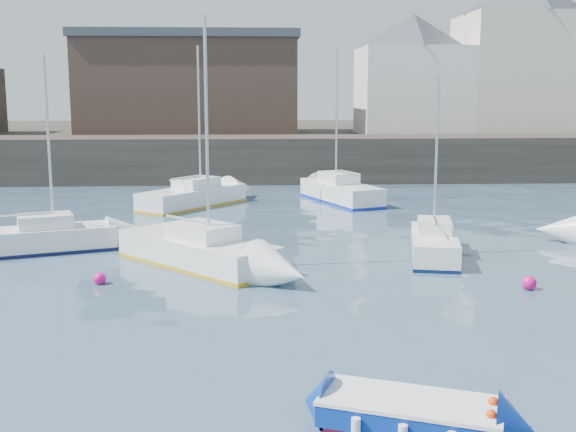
{
  "coord_description": "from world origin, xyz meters",
  "views": [
    {
      "loc": [
        -1.31,
        -13.86,
        5.95
      ],
      "look_at": [
        0.0,
        12.0,
        1.5
      ],
      "focal_mm": 45.0,
      "sensor_mm": 36.0,
      "label": 1
    }
  ],
  "objects_px": {
    "sailboat_f": "(341,191)",
    "buoy_near": "(100,284)",
    "blue_dinghy": "(410,413)",
    "sailboat_c": "(434,244)",
    "buoy_far": "(132,242)",
    "sailboat_a": "(39,238)",
    "sailboat_b": "(198,250)",
    "buoy_mid": "(529,289)",
    "sailboat_h": "(193,196)"
  },
  "relations": [
    {
      "from": "sailboat_f",
      "to": "buoy_near",
      "type": "bearing_deg",
      "value": -119.94
    },
    {
      "from": "buoy_near",
      "to": "blue_dinghy",
      "type": "bearing_deg",
      "value": -53.91
    },
    {
      "from": "sailboat_c",
      "to": "buoy_far",
      "type": "xyz_separation_m",
      "value": [
        -11.48,
        3.26,
        -0.5
      ]
    },
    {
      "from": "sailboat_a",
      "to": "sailboat_b",
      "type": "xyz_separation_m",
      "value": [
        6.13,
        -2.54,
        0.04
      ]
    },
    {
      "from": "buoy_near",
      "to": "buoy_mid",
      "type": "relative_size",
      "value": 0.89
    },
    {
      "from": "sailboat_a",
      "to": "buoy_mid",
      "type": "height_order",
      "value": "sailboat_a"
    },
    {
      "from": "sailboat_c",
      "to": "sailboat_h",
      "type": "relative_size",
      "value": 0.78
    },
    {
      "from": "buoy_mid",
      "to": "sailboat_a",
      "type": "bearing_deg",
      "value": 159.54
    },
    {
      "from": "sailboat_b",
      "to": "sailboat_c",
      "type": "relative_size",
      "value": 1.29
    },
    {
      "from": "sailboat_f",
      "to": "sailboat_h",
      "type": "xyz_separation_m",
      "value": [
        -7.99,
        -1.17,
        -0.04
      ]
    },
    {
      "from": "sailboat_a",
      "to": "buoy_far",
      "type": "distance_m",
      "value": 3.6
    },
    {
      "from": "sailboat_h",
      "to": "sailboat_c",
      "type": "bearing_deg",
      "value": -51.94
    },
    {
      "from": "sailboat_h",
      "to": "buoy_near",
      "type": "bearing_deg",
      "value": -96.16
    },
    {
      "from": "sailboat_a",
      "to": "buoy_mid",
      "type": "distance_m",
      "value": 17.58
    },
    {
      "from": "blue_dinghy",
      "to": "buoy_far",
      "type": "bearing_deg",
      "value": 114.35
    },
    {
      "from": "sailboat_h",
      "to": "buoy_mid",
      "type": "bearing_deg",
      "value": -55.72
    },
    {
      "from": "buoy_mid",
      "to": "buoy_far",
      "type": "xyz_separation_m",
      "value": [
        -13.29,
        7.76,
        0.0
      ]
    },
    {
      "from": "sailboat_a",
      "to": "sailboat_c",
      "type": "relative_size",
      "value": 1.12
    },
    {
      "from": "sailboat_b",
      "to": "buoy_near",
      "type": "bearing_deg",
      "value": -141.58
    },
    {
      "from": "sailboat_h",
      "to": "blue_dinghy",
      "type": "bearing_deg",
      "value": -77.26
    },
    {
      "from": "sailboat_c",
      "to": "sailboat_h",
      "type": "xyz_separation_m",
      "value": [
        -9.74,
        12.44,
        0.04
      ]
    },
    {
      "from": "sailboat_f",
      "to": "buoy_mid",
      "type": "height_order",
      "value": "sailboat_f"
    },
    {
      "from": "buoy_mid",
      "to": "sailboat_b",
      "type": "bearing_deg",
      "value": 160.79
    },
    {
      "from": "blue_dinghy",
      "to": "buoy_mid",
      "type": "distance_m",
      "value": 10.72
    },
    {
      "from": "blue_dinghy",
      "to": "sailboat_b",
      "type": "height_order",
      "value": "sailboat_b"
    },
    {
      "from": "sailboat_h",
      "to": "buoy_far",
      "type": "relative_size",
      "value": 23.79
    },
    {
      "from": "sailboat_c",
      "to": "sailboat_f",
      "type": "bearing_deg",
      "value": 97.3
    },
    {
      "from": "blue_dinghy",
      "to": "buoy_near",
      "type": "distance_m",
      "value": 12.86
    },
    {
      "from": "buoy_mid",
      "to": "buoy_far",
      "type": "relative_size",
      "value": 1.29
    },
    {
      "from": "sailboat_c",
      "to": "sailboat_f",
      "type": "distance_m",
      "value": 13.72
    },
    {
      "from": "buoy_mid",
      "to": "sailboat_f",
      "type": "bearing_deg",
      "value": 101.1
    },
    {
      "from": "sailboat_h",
      "to": "buoy_far",
      "type": "distance_m",
      "value": 9.36
    },
    {
      "from": "blue_dinghy",
      "to": "sailboat_c",
      "type": "bearing_deg",
      "value": 74.17
    },
    {
      "from": "buoy_near",
      "to": "buoy_far",
      "type": "distance_m",
      "value": 6.46
    },
    {
      "from": "sailboat_f",
      "to": "buoy_mid",
      "type": "xyz_separation_m",
      "value": [
        3.55,
        -18.11,
        -0.58
      ]
    },
    {
      "from": "buoy_far",
      "to": "sailboat_b",
      "type": "bearing_deg",
      "value": -54.6
    },
    {
      "from": "sailboat_c",
      "to": "buoy_near",
      "type": "xyz_separation_m",
      "value": [
        -11.43,
        -3.21,
        -0.5
      ]
    },
    {
      "from": "sailboat_a",
      "to": "sailboat_f",
      "type": "xyz_separation_m",
      "value": [
        12.91,
        11.97,
        0.07
      ]
    },
    {
      "from": "sailboat_a",
      "to": "sailboat_b",
      "type": "bearing_deg",
      "value": -22.52
    },
    {
      "from": "blue_dinghy",
      "to": "buoy_far",
      "type": "distance_m",
      "value": 18.5
    },
    {
      "from": "buoy_far",
      "to": "blue_dinghy",
      "type": "bearing_deg",
      "value": -65.65
    },
    {
      "from": "sailboat_b",
      "to": "sailboat_a",
      "type": "bearing_deg",
      "value": 157.48
    },
    {
      "from": "sailboat_c",
      "to": "blue_dinghy",
      "type": "bearing_deg",
      "value": -105.83
    },
    {
      "from": "sailboat_b",
      "to": "buoy_near",
      "type": "height_order",
      "value": "sailboat_b"
    },
    {
      "from": "sailboat_a",
      "to": "buoy_far",
      "type": "bearing_deg",
      "value": 26.95
    },
    {
      "from": "sailboat_b",
      "to": "sailboat_f",
      "type": "height_order",
      "value": "sailboat_b"
    },
    {
      "from": "blue_dinghy",
      "to": "sailboat_c",
      "type": "relative_size",
      "value": 0.53
    },
    {
      "from": "sailboat_c",
      "to": "buoy_near",
      "type": "bearing_deg",
      "value": -164.33
    },
    {
      "from": "sailboat_f",
      "to": "buoy_far",
      "type": "height_order",
      "value": "sailboat_f"
    },
    {
      "from": "sailboat_f",
      "to": "buoy_near",
      "type": "relative_size",
      "value": 20.65
    }
  ]
}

